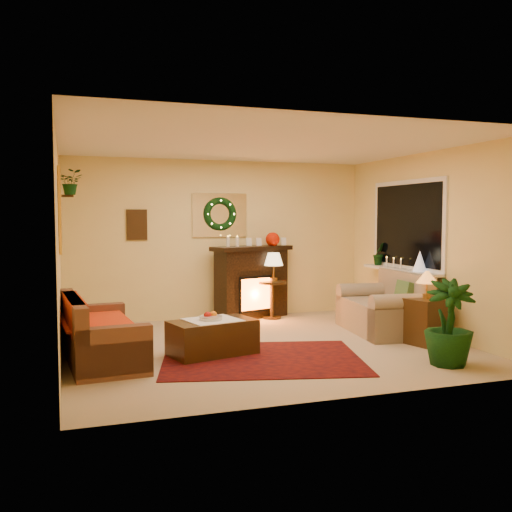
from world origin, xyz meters
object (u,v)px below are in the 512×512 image
object	(u,v)px
fireplace	(251,285)
end_table_square	(425,323)
sofa	(102,324)
side_table_round	(272,299)
coffee_table	(213,338)
loveseat	(382,303)

from	to	relation	value
fireplace	end_table_square	distance (m)	3.02
sofa	fireplace	distance (m)	3.33
side_table_round	coffee_table	size ratio (longest dim) A/B	0.61
fireplace	end_table_square	size ratio (longest dim) A/B	2.03
loveseat	end_table_square	distance (m)	0.85
coffee_table	side_table_round	bearing A→B (deg)	39.84
sofa	end_table_square	size ratio (longest dim) A/B	2.95
end_table_square	loveseat	bearing A→B (deg)	100.17
fireplace	coffee_table	size ratio (longest dim) A/B	1.21
loveseat	sofa	bearing A→B (deg)	-167.14
end_table_square	fireplace	bearing A→B (deg)	121.45
sofa	end_table_square	distance (m)	4.12
loveseat	side_table_round	bearing A→B (deg)	132.89
fireplace	loveseat	distance (m)	2.26
fireplace	end_table_square	xyz separation A→B (m)	(1.57, -2.57, -0.28)
coffee_table	sofa	bearing A→B (deg)	160.02
sofa	coffee_table	world-z (taller)	sofa
fireplace	coffee_table	xyz separation A→B (m)	(-1.25, -2.29, -0.34)
sofa	coffee_table	distance (m)	1.31
sofa	end_table_square	world-z (taller)	sofa
sofa	side_table_round	xyz separation A→B (m)	(2.82, 1.97, -0.10)
sofa	fireplace	xyz separation A→B (m)	(2.53, 2.16, 0.12)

